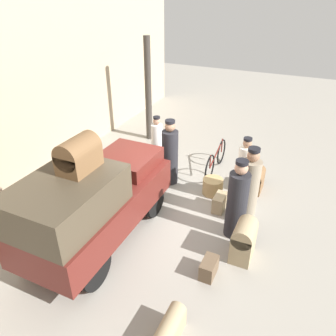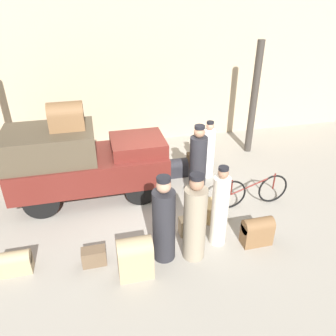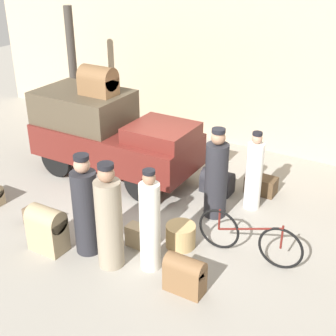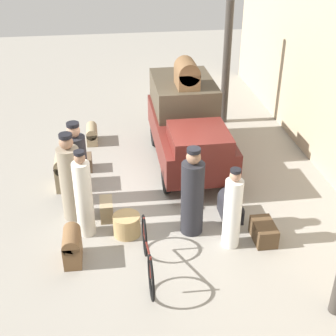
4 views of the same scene
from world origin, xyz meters
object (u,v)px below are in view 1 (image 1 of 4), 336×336
bicycle (216,159)px  porter_with_bicycle (170,155)px  truck (93,201)px  suitcase_small_leather (170,328)px  trunk_large_brown (244,240)px  trunk_on_truck_roof (78,155)px  porter_carrying_trunk (243,175)px  conductor_in_dark_uniform (157,145)px  porter_standing_middle (249,189)px  trunk_umber_medium (137,159)px  wicker_basket (213,186)px  porter_lifting_near_truck (237,202)px  trunk_barrel_dark (257,180)px  trunk_wicker_pale (136,173)px  suitcase_black_upright (220,202)px  suitcase_tan_flat (209,268)px

bicycle → porter_with_bicycle: 1.51m
truck → suitcase_small_leather: size_ratio=5.73×
trunk_large_brown → trunk_on_truck_roof: 3.54m
porter_carrying_trunk → conductor_in_dark_uniform: (0.73, 2.67, -0.08)m
porter_standing_middle → truck: bearing=126.8°
truck → porter_standing_middle: bearing=-53.2°
porter_standing_middle → trunk_umber_medium: size_ratio=2.91×
bicycle → wicker_basket: bicycle is taller
bicycle → porter_with_bicycle: (-1.07, 0.96, 0.43)m
bicycle → porter_lifting_near_truck: porter_lifting_near_truck is taller
trunk_umber_medium → bicycle: bearing=-75.1°
trunk_barrel_dark → trunk_large_brown: trunk_large_brown is taller
porter_standing_middle → trunk_wicker_pale: porter_standing_middle is taller
suitcase_black_upright → trunk_large_brown: (-1.33, -0.88, 0.24)m
porter_lifting_near_truck → suitcase_small_leather: porter_lifting_near_truck is taller
porter_with_bicycle → trunk_on_truck_roof: 3.34m
porter_standing_middle → trunk_umber_medium: (1.29, 3.59, -0.66)m
porter_carrying_trunk → porter_lifting_near_truck: porter_lifting_near_truck is taller
porter_with_bicycle → porter_standing_middle: porter_standing_middle is taller
conductor_in_dark_uniform → suitcase_small_leather: 5.40m
porter_standing_middle → suitcase_tan_flat: porter_standing_middle is taller
suitcase_small_leather → trunk_on_truck_roof: trunk_on_truck_roof is taller
porter_lifting_near_truck → trunk_on_truck_roof: trunk_on_truck_roof is taller
truck → trunk_barrel_dark: 4.37m
porter_with_bicycle → suitcase_small_leather: porter_with_bicycle is taller
conductor_in_dark_uniform → trunk_large_brown: (-2.52, -3.15, -0.31)m
bicycle → trunk_large_brown: bearing=-153.4°
truck → wicker_basket: (2.76, -1.66, -0.81)m
porter_lifting_near_truck → conductor_in_dark_uniform: 3.40m
porter_standing_middle → trunk_large_brown: (-1.19, -0.22, -0.41)m
trunk_barrel_dark → trunk_large_brown: (-2.56, -0.25, 0.11)m
wicker_basket → trunk_barrel_dark: (0.63, -1.00, 0.12)m
conductor_in_dark_uniform → porter_standing_middle: bearing=-114.5°
porter_lifting_near_truck → trunk_on_truck_roof: bearing=122.6°
trunk_wicker_pale → trunk_barrel_dark: bearing=-73.8°
wicker_basket → trunk_on_truck_roof: (-2.97, 1.66, 1.95)m
porter_lifting_near_truck → porter_standing_middle: bearing=-11.0°
porter_standing_middle → suitcase_black_upright: (0.15, 0.66, -0.65)m
trunk_on_truck_roof → porter_with_bicycle: bearing=-7.6°
truck → porter_carrying_trunk: (2.62, -2.43, -0.19)m
suitcase_black_upright → trunk_barrel_dark: trunk_barrel_dark is taller
trunk_barrel_dark → trunk_wicker_pale: 3.26m
truck → trunk_large_brown: 3.08m
suitcase_small_leather → wicker_basket: bearing=9.2°
porter_standing_middle → suitcase_black_upright: 0.93m
suitcase_black_upright → suitcase_small_leather: 3.55m
bicycle → trunk_umber_medium: size_ratio=2.91×
trunk_wicker_pale → trunk_large_brown: trunk_large_brown is taller
truck → porter_with_bicycle: 2.87m
porter_standing_middle → suitcase_small_leather: size_ratio=2.86×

